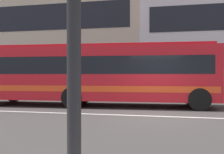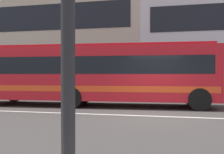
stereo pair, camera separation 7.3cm
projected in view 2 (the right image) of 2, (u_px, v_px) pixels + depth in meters
ground_plane at (158, 116)px, 9.34m from camera, size 160.00×160.00×0.00m
lane_centre_line at (158, 116)px, 9.34m from camera, size 60.00×0.16×0.01m
apartment_block_left at (53, 37)px, 27.93m from camera, size 20.83×10.42×11.82m
transit_bus at (93, 73)px, 12.64m from camera, size 12.24×3.19×3.07m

